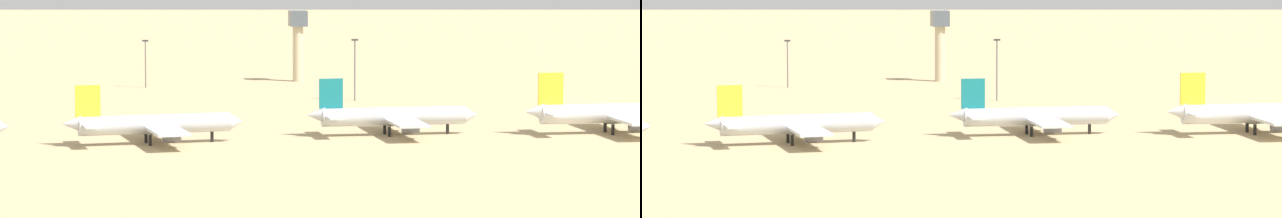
# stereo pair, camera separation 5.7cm
# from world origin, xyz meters

# --- Properties ---
(ground) EXTENTS (4000.00, 4000.00, 0.00)m
(ground) POSITION_xyz_m (0.00, 0.00, 0.00)
(ground) COLOR tan
(parked_jet_yellow_3) EXTENTS (39.34, 33.23, 12.99)m
(parked_jet_yellow_3) POSITION_xyz_m (-54.34, 1.71, 4.26)
(parked_jet_yellow_3) COLOR silver
(parked_jet_yellow_3) RESTS_ON ground
(parked_jet_teal_4) EXTENTS (39.05, 32.69, 12.93)m
(parked_jet_teal_4) POSITION_xyz_m (-0.59, 6.95, 4.24)
(parked_jet_teal_4) COLOR silver
(parked_jet_teal_4) RESTS_ON ground
(parked_jet_yellow_5) EXTENTS (42.19, 35.40, 13.95)m
(parked_jet_yellow_5) POSITION_xyz_m (49.28, 0.40, 4.57)
(parked_jet_yellow_5) COLOR silver
(parked_jet_yellow_5) RESTS_ON ground
(control_tower) EXTENTS (5.20, 5.20, 21.68)m
(control_tower) POSITION_xyz_m (3.95, 146.69, 13.08)
(control_tower) COLOR #C6B793
(control_tower) RESTS_ON ground
(light_pole_mid) EXTENTS (1.80, 0.50, 16.75)m
(light_pole_mid) POSITION_xyz_m (8.08, 84.68, 9.60)
(light_pole_mid) COLOR #59595E
(light_pole_mid) RESTS_ON ground
(light_pole_east) EXTENTS (1.80, 0.50, 14.08)m
(light_pole_east) POSITION_xyz_m (-43.83, 134.34, 8.22)
(light_pole_east) COLOR #59595E
(light_pole_east) RESTS_ON ground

